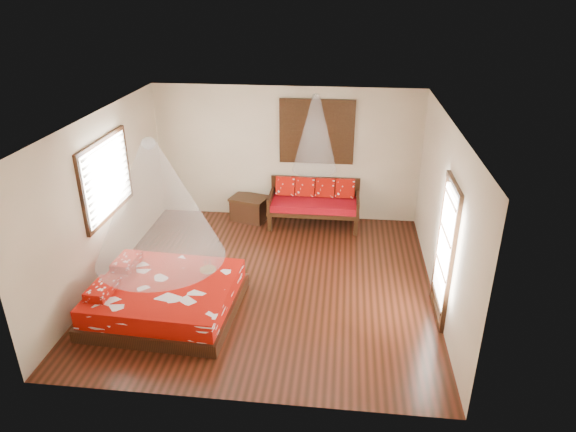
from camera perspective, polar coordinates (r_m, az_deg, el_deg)
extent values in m
cube|color=black|center=(8.85, -2.21, -7.35)|extent=(5.50, 5.50, 0.02)
cube|color=silver|center=(7.73, -2.56, 10.67)|extent=(5.50, 5.50, 0.02)
cube|color=tan|center=(9.01, -20.01, 1.78)|extent=(0.02, 5.50, 2.80)
cube|color=tan|center=(8.25, 16.93, 0.14)|extent=(0.02, 5.50, 2.80)
cube|color=tan|center=(10.75, -0.15, 6.92)|extent=(5.50, 0.02, 2.80)
cube|color=tan|center=(5.81, -6.51, -9.86)|extent=(5.50, 0.02, 2.80)
cube|color=black|center=(8.28, -13.25, -9.65)|extent=(2.23, 2.04, 0.20)
cube|color=#A70E05|center=(8.14, -13.42, -8.19)|extent=(2.13, 1.93, 0.30)
cube|color=#A70E05|center=(8.05, -19.97, -7.66)|extent=(0.33, 0.58, 0.14)
cube|color=#A70E05|center=(8.66, -17.50, -4.88)|extent=(0.33, 0.58, 0.14)
cube|color=black|center=(10.46, -2.04, -0.61)|extent=(0.08, 0.08, 0.42)
cube|color=black|center=(10.37, 7.55, -1.07)|extent=(0.08, 0.08, 0.42)
cube|color=black|center=(11.10, -1.51, 0.94)|extent=(0.08, 0.08, 0.42)
cube|color=black|center=(11.01, 7.52, 0.52)|extent=(0.08, 0.08, 0.42)
cube|color=black|center=(10.63, 2.88, 0.80)|extent=(1.87, 0.83, 0.08)
cube|color=#9A0516|center=(10.59, 2.90, 1.34)|extent=(1.81, 0.77, 0.14)
cube|color=black|center=(10.86, 3.05, 2.99)|extent=(1.87, 0.06, 0.55)
cube|color=black|center=(10.65, -1.90, 1.81)|extent=(0.06, 0.83, 0.30)
cube|color=black|center=(10.56, 7.74, 1.37)|extent=(0.06, 0.83, 0.30)
cube|color=#A70E05|center=(10.77, -0.29, 3.33)|extent=(0.39, 0.20, 0.41)
cube|color=#A70E05|center=(10.73, 1.91, 3.24)|extent=(0.39, 0.20, 0.41)
cube|color=#A70E05|center=(10.71, 4.13, 3.14)|extent=(0.39, 0.20, 0.41)
cube|color=#A70E05|center=(10.71, 6.34, 3.04)|extent=(0.39, 0.20, 0.41)
cube|color=black|center=(10.99, -4.29, 0.73)|extent=(0.82, 0.68, 0.46)
cube|color=black|center=(10.89, -4.34, 1.97)|extent=(0.87, 0.73, 0.05)
cube|color=black|center=(10.52, 3.21, 9.32)|extent=(1.52, 0.06, 1.32)
cube|color=black|center=(10.51, 3.21, 9.31)|extent=(1.35, 0.04, 1.10)
cube|color=black|center=(9.05, -19.53, 4.01)|extent=(0.08, 1.74, 1.34)
cube|color=silver|center=(9.04, -19.30, 4.01)|extent=(0.04, 1.54, 1.10)
cube|color=black|center=(7.87, 17.02, -3.97)|extent=(0.08, 1.02, 2.16)
cube|color=white|center=(7.82, 16.96, -3.32)|extent=(0.03, 0.82, 1.70)
cylinder|color=brown|center=(8.27, -8.88, -5.89)|extent=(0.25, 0.25, 0.03)
cone|color=white|center=(7.46, -14.54, 1.56)|extent=(1.88, 1.88, 1.80)
cone|color=white|center=(10.04, 3.06, 9.17)|extent=(0.88, 0.88, 1.50)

